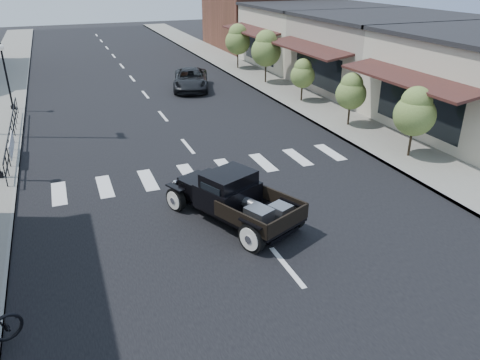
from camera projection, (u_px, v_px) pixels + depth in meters
name	position (u px, v px, depth m)	size (l,w,h in m)	color
ground	(246.00, 217.00, 15.20)	(120.00, 120.00, 0.00)	black
road	(152.00, 103.00, 27.90)	(14.00, 80.00, 0.02)	black
road_markings	(172.00, 127.00, 23.67)	(12.00, 60.00, 0.06)	silver
sidewalk_right	(280.00, 89.00, 30.68)	(3.00, 80.00, 0.15)	gray
storefront_mid	(386.00, 54.00, 30.23)	(10.00, 9.00, 4.50)	#A89C8C
storefront_far	(316.00, 36.00, 37.85)	(10.00, 9.00, 4.50)	#BAB09D
far_building_right	(270.00, 10.00, 45.96)	(11.00, 10.00, 7.00)	brown
railing	(12.00, 132.00, 20.99)	(0.08, 10.00, 1.00)	black
banner	(13.00, 151.00, 19.40)	(0.04, 2.20, 0.60)	silver
lamp_post_c	(7.00, 76.00, 25.41)	(0.36, 0.36, 3.66)	black
small_tree_a	(413.00, 123.00, 19.16)	(1.70, 1.70, 2.83)	#5D7535
small_tree_b	(350.00, 100.00, 23.09)	(1.50, 1.50, 2.51)	#5D7535
small_tree_c	(302.00, 81.00, 27.33)	(1.42, 1.42, 2.36)	#5D7535
small_tree_d	(266.00, 57.00, 31.54)	(2.00, 2.00, 3.34)	#5D7535
small_tree_e	(238.00, 47.00, 36.05)	(1.92, 1.92, 3.20)	#5D7535
hotrod_pickup	(234.00, 197.00, 14.68)	(2.22, 4.75, 1.65)	black
second_car	(191.00, 80.00, 30.61)	(2.18, 4.72, 1.31)	black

